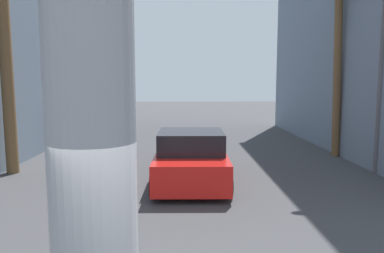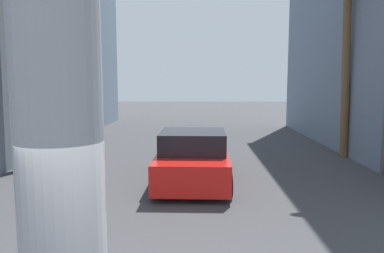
# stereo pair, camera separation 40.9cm
# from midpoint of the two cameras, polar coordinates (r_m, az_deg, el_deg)

# --- Properties ---
(ground_plane) EXTENTS (85.94, 85.94, 0.00)m
(ground_plane) POSITION_cam_midpoint_polar(r_m,az_deg,el_deg) (13.46, 1.18, -5.95)
(ground_plane) COLOR #424244
(street_lamp) EXTENTS (2.20, 0.28, 7.17)m
(street_lamp) POSITION_cam_midpoint_polar(r_m,az_deg,el_deg) (13.18, 27.55, 11.84)
(street_lamp) COLOR #59595E
(street_lamp) RESTS_ON ground
(car_lead) EXTENTS (2.19, 4.65, 1.56)m
(car_lead) POSITION_cam_midpoint_polar(r_m,az_deg,el_deg) (11.21, 1.20, -4.88)
(car_lead) COLOR black
(car_lead) RESTS_ON ground
(palm_tree_mid_left) EXTENTS (2.22, 2.38, 9.00)m
(palm_tree_mid_left) POSITION_cam_midpoint_polar(r_m,az_deg,el_deg) (13.69, -25.12, 15.14)
(palm_tree_mid_left) COLOR brown
(palm_tree_mid_left) RESTS_ON ground
(palm_tree_mid_right) EXTENTS (2.91, 2.70, 7.13)m
(palm_tree_mid_right) POSITION_cam_midpoint_polar(r_m,az_deg,el_deg) (15.93, 23.34, 12.48)
(palm_tree_mid_right) COLOR brown
(palm_tree_mid_right) RESTS_ON ground
(pedestrian_far_left) EXTENTS (0.41, 0.41, 1.74)m
(pedestrian_far_left) POSITION_cam_midpoint_polar(r_m,az_deg,el_deg) (17.73, -16.63, 0.19)
(pedestrian_far_left) COLOR black
(pedestrian_far_left) RESTS_ON ground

